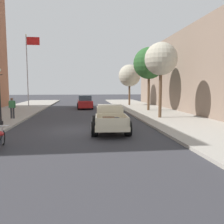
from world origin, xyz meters
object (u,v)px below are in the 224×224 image
at_px(hotrod_truck_cream, 110,118).
at_px(street_tree_third, 130,76).
at_px(car_background_red, 85,102).
at_px(pedestrian_sidewalk_left, 12,107).
at_px(flagpole, 29,63).
at_px(motorcycle_parked, 0,139).
at_px(street_tree_second, 149,63).
at_px(street_tree_nearest, 161,59).

relative_size(hotrod_truck_cream, street_tree_third, 0.89).
height_order(car_background_red, pedestrian_sidewalk_left, pedestrian_sidewalk_left).
relative_size(hotrod_truck_cream, flagpole, 0.55).
bearing_deg(street_tree_third, motorcycle_parked, -114.39).
bearing_deg(pedestrian_sidewalk_left, motorcycle_parked, -76.94).
xyz_separation_m(car_background_red, street_tree_second, (6.83, -4.49, 4.39)).
bearing_deg(pedestrian_sidewalk_left, hotrod_truck_cream, -36.67).
height_order(motorcycle_parked, street_tree_nearest, street_tree_nearest).
bearing_deg(street_tree_second, street_tree_nearest, -97.09).
bearing_deg(hotrod_truck_cream, pedestrian_sidewalk_left, 143.33).
bearing_deg(car_background_red, street_tree_second, -33.33).
bearing_deg(motorcycle_parked, flagpole, 99.02).
distance_m(pedestrian_sidewalk_left, flagpole, 13.14).
xyz_separation_m(motorcycle_parked, flagpole, (-3.37, 21.21, 5.33)).
xyz_separation_m(motorcycle_parked, pedestrian_sidewalk_left, (-2.09, 9.01, 0.64)).
bearing_deg(street_tree_third, pedestrian_sidewalk_left, -132.82).
bearing_deg(pedestrian_sidewalk_left, street_tree_nearest, -3.83).
distance_m(car_background_red, street_tree_third, 7.90).
height_order(hotrod_truck_cream, flagpole, flagpole).
distance_m(car_background_red, pedestrian_sidewalk_left, 11.33).
bearing_deg(street_tree_nearest, flagpole, 135.33).
bearing_deg(street_tree_nearest, pedestrian_sidewalk_left, 176.17).
relative_size(car_background_red, street_tree_second, 0.65).
distance_m(hotrod_truck_cream, street_tree_nearest, 7.72).
height_order(motorcycle_parked, pedestrian_sidewalk_left, pedestrian_sidewalk_left).
bearing_deg(hotrod_truck_cream, street_tree_second, 62.84).
relative_size(motorcycle_parked, street_tree_second, 0.31).
bearing_deg(street_tree_nearest, street_tree_second, 82.91).
bearing_deg(street_tree_nearest, car_background_red, 120.01).
bearing_deg(car_background_red, street_tree_third, 27.80).
height_order(hotrod_truck_cream, street_tree_nearest, street_tree_nearest).
bearing_deg(car_background_red, motorcycle_parked, -101.21).
bearing_deg(street_tree_third, car_background_red, -152.20).
height_order(motorcycle_parked, street_tree_third, street_tree_third).
bearing_deg(street_tree_third, street_tree_second, -86.00).
distance_m(hotrod_truck_cream, flagpole, 20.13).
height_order(hotrod_truck_cream, street_tree_second, street_tree_second).
height_order(pedestrian_sidewalk_left, street_tree_nearest, street_tree_nearest).
distance_m(hotrod_truck_cream, car_background_red, 15.14).
height_order(hotrod_truck_cream, motorcycle_parked, hotrod_truck_cream).
distance_m(street_tree_nearest, street_tree_second, 6.08).
xyz_separation_m(car_background_red, pedestrian_sidewalk_left, (-5.80, -9.72, 0.32)).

